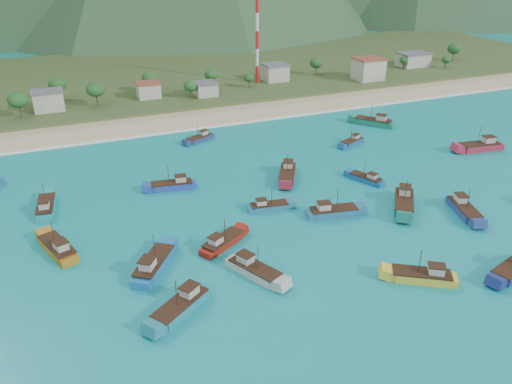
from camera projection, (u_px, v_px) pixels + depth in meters
name	position (u px, v px, depth m)	size (l,w,h in m)	color
ground	(282.00, 251.00, 88.38)	(600.00, 600.00, 0.00)	#0C8389
beach	(173.00, 121.00, 153.76)	(400.00, 18.00, 1.20)	beige
land	(136.00, 78.00, 204.24)	(400.00, 110.00, 2.40)	#385123
surf_line	(180.00, 131.00, 145.89)	(400.00, 2.50, 0.08)	white
village	(220.00, 82.00, 179.69)	(216.34, 25.30, 7.80)	beige
vegetation	(128.00, 89.00, 168.49)	(276.44, 25.53, 8.67)	#235623
radio_tower	(257.00, 31.00, 182.58)	(1.20, 1.20, 37.96)	red
boat_3	(154.00, 265.00, 82.95)	(9.32, 11.20, 6.71)	#1769AC
boat_7	(254.00, 271.00, 81.77)	(7.30, 10.81, 6.20)	beige
boat_10	(464.00, 210.00, 100.59)	(6.27, 11.05, 6.27)	navy
boat_11	(173.00, 186.00, 110.83)	(10.37, 4.55, 5.92)	#2444AA
boat_14	(480.00, 147.00, 131.71)	(12.47, 5.34, 7.13)	#AA263B
boat_16	(423.00, 277.00, 80.30)	(10.38, 8.15, 6.12)	yellow
boat_17	(287.00, 174.00, 116.11)	(8.36, 11.26, 6.56)	maroon
boat_18	(374.00, 122.00, 150.10)	(10.04, 11.46, 6.99)	#1B7558
boat_19	(333.00, 212.00, 99.72)	(10.83, 4.94, 6.17)	#24698F
boat_20	(269.00, 207.00, 102.16)	(8.77, 3.70, 5.02)	teal
boat_21	(366.00, 179.00, 114.35)	(5.57, 8.65, 4.94)	#135CA7
boat_23	(404.00, 203.00, 103.01)	(10.10, 11.64, 7.07)	#186E5B
boat_24	(58.00, 249.00, 87.61)	(6.57, 11.26, 6.39)	#AF6F19
boat_26	(200.00, 139.00, 138.33)	(8.99, 6.18, 5.17)	navy
boat_27	(46.00, 207.00, 101.59)	(4.19, 10.70, 6.16)	teal
boat_28	(222.00, 243.00, 89.60)	(9.73, 7.46, 5.71)	maroon
boat_29	(181.00, 307.00, 73.60)	(10.69, 8.75, 6.37)	teal
boat_30	(352.00, 142.00, 135.82)	(8.70, 5.68, 4.97)	#195590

